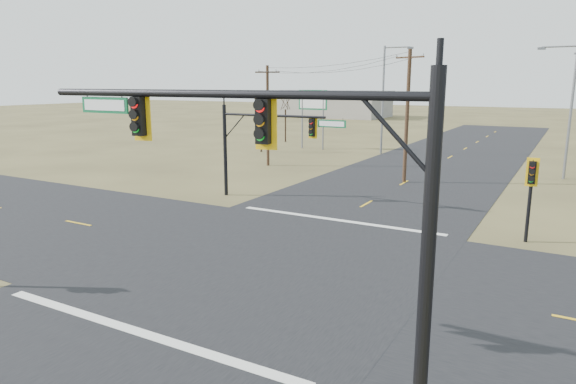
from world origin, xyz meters
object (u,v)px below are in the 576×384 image
object	(u,v)px
utility_pole_near	(407,115)
bare_tree_b	(285,102)
utility_pole_far	(268,114)
bare_tree_a	(261,105)
mast_arm_far	(267,132)
highway_sign	(313,108)
streetlight_c	(385,94)
mast_arm_near	(281,162)
pedestal_signal_ne	(531,180)
streetlight_a	(568,104)

from	to	relation	value
utility_pole_near	bare_tree_b	xyz separation A→B (m)	(-21.69, 19.69, -0.02)
utility_pole_far	bare_tree_a	size ratio (longest dim) A/B	1.39
mast_arm_far	highway_sign	world-z (taller)	highway_sign
utility_pole_near	highway_sign	bearing A→B (deg)	135.77
streetlight_c	mast_arm_near	bearing A→B (deg)	-97.14
mast_arm_near	bare_tree_a	distance (m)	44.92
mast_arm_far	bare_tree_b	world-z (taller)	bare_tree_b
bare_tree_a	bare_tree_b	size ratio (longest dim) A/B	1.02
pedestal_signal_ne	bare_tree_a	bearing A→B (deg)	139.39
pedestal_signal_ne	bare_tree_a	world-z (taller)	bare_tree_a
mast_arm_near	streetlight_c	distance (m)	44.45
pedestal_signal_ne	highway_sign	world-z (taller)	highway_sign
mast_arm_near	mast_arm_far	distance (m)	20.78
streetlight_a	bare_tree_a	distance (m)	29.70
pedestal_signal_ne	streetlight_c	size ratio (longest dim) A/B	0.36
mast_arm_near	utility_pole_near	distance (m)	28.33
highway_sign	streetlight_c	bearing A→B (deg)	-0.28
bare_tree_a	bare_tree_b	xyz separation A→B (m)	(-2.49, 9.83, -0.04)
utility_pole_far	highway_sign	bearing A→B (deg)	98.57
bare_tree_a	pedestal_signal_ne	bearing A→B (deg)	-37.32
utility_pole_near	streetlight_a	distance (m)	12.96
mast_arm_near	utility_pole_far	size ratio (longest dim) A/B	1.25
bare_tree_b	pedestal_signal_ne	bearing A→B (deg)	-45.45
utility_pole_near	bare_tree_a	size ratio (longest dim) A/B	1.52
bare_tree_b	utility_pole_far	bearing A→B (deg)	-65.11
mast_arm_near	bare_tree_b	size ratio (longest dim) A/B	1.77
mast_arm_near	mast_arm_far	world-z (taller)	mast_arm_near
utility_pole_far	highway_sign	xyz separation A→B (m)	(-1.97, 13.04, -0.01)
mast_arm_near	utility_pole_near	xyz separation A→B (m)	(-5.22, 27.84, -0.51)
mast_arm_far	highway_sign	xyz separation A→B (m)	(-9.48, 25.40, 0.29)
mast_arm_near	streetlight_c	size ratio (longest dim) A/B	1.00
pedestal_signal_ne	utility_pole_far	xyz separation A→B (m)	(-23.06, 14.06, 1.68)
mast_arm_far	utility_pole_far	world-z (taller)	utility_pole_far
pedestal_signal_ne	streetlight_a	distance (m)	19.96
mast_arm_far	utility_pole_far	xyz separation A→B (m)	(-7.51, 12.36, 0.29)
mast_arm_near	bare_tree_a	size ratio (longest dim) A/B	1.73
streetlight_c	bare_tree_b	world-z (taller)	streetlight_c
mast_arm_near	streetlight_a	distance (m)	35.89
mast_arm_near	utility_pole_far	distance (m)	35.21
streetlight_a	streetlight_c	size ratio (longest dim) A/B	0.92
mast_arm_near	highway_sign	xyz separation A→B (m)	(-20.66, 42.87, -0.95)
utility_pole_near	mast_arm_far	bearing A→B (deg)	-119.87
mast_arm_far	pedestal_signal_ne	world-z (taller)	mast_arm_far
utility_pole_far	highway_sign	distance (m)	13.19
mast_arm_far	streetlight_a	distance (m)	24.41
utility_pole_near	bare_tree_b	distance (m)	29.29
pedestal_signal_ne	highway_sign	bearing A→B (deg)	129.43
highway_sign	streetlight_c	xyz separation A→B (m)	(8.59, -0.09, 1.63)
mast_arm_near	bare_tree_a	bearing A→B (deg)	114.70
mast_arm_near	bare_tree_b	world-z (taller)	mast_arm_near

